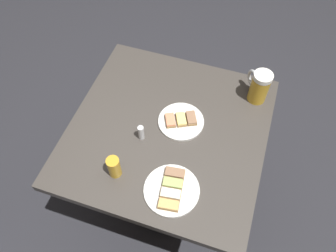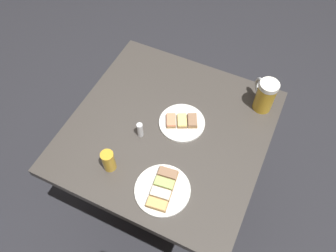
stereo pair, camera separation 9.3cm
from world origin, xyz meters
TOP-DOWN VIEW (x-y plane):
  - ground_plane at (0.00, 0.00)m, footprint 6.00×6.00m
  - cafe_table at (0.00, 0.00)m, footprint 0.80×0.80m
  - plate_near at (-0.05, 0.04)m, footprint 0.19×0.19m
  - plate_far at (0.25, 0.10)m, footprint 0.21×0.21m
  - beer_mug at (-0.28, 0.31)m, footprint 0.12×0.11m
  - beer_glass_small at (0.25, -0.12)m, footprint 0.05×0.05m
  - salt_shaker at (0.07, -0.09)m, footprint 0.02×0.02m

SIDE VIEW (x-z plane):
  - ground_plane at x=0.00m, z-range 0.00..0.00m
  - cafe_table at x=0.00m, z-range 0.22..0.94m
  - plate_near at x=-0.05m, z-range 0.72..0.75m
  - plate_far at x=0.25m, z-range 0.72..0.75m
  - salt_shaker at x=0.07m, z-range 0.73..0.80m
  - beer_glass_small at x=0.25m, z-range 0.73..0.82m
  - beer_mug at x=-0.28m, z-range 0.73..0.88m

